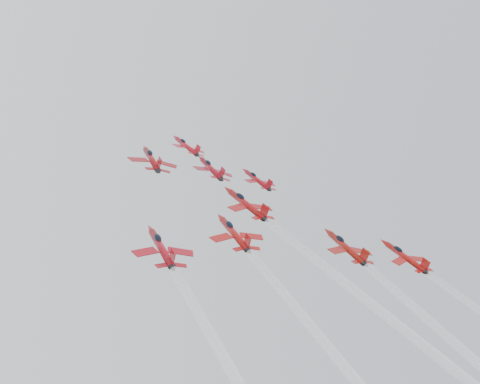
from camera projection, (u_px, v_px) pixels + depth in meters
jet_lead at (186, 146)px, 139.24m from camera, size 8.95×11.26×7.82m
jet_row2_left at (151, 159)px, 122.70m from camera, size 10.54×13.26×9.21m
jet_row2_center at (211, 168)px, 129.62m from camera, size 9.70×12.21×8.48m
jet_row2_right at (257, 179)px, 132.78m from camera, size 8.38×10.54×7.32m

